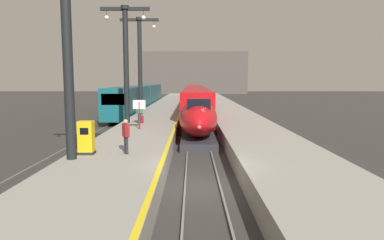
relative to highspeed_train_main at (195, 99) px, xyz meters
name	(u,v)px	position (x,y,z in m)	size (l,w,h in m)	color
ground_plane	(202,188)	(0.00, -35.14, -1.95)	(260.00, 260.00, 0.00)	#33302D
platform_left	(160,116)	(-4.05, -10.39, -1.42)	(4.80, 110.00, 1.05)	gray
platform_right	(231,116)	(4.05, -10.39, -1.42)	(4.80, 110.00, 1.05)	gray
platform_left_safety_stripe	(180,112)	(-1.77, -10.39, -0.89)	(0.20, 107.80, 0.01)	yellow
rail_main_left	(189,118)	(-0.75, -7.64, -1.89)	(0.08, 110.00, 0.12)	slate
rail_main_right	(201,118)	(0.75, -7.64, -1.89)	(0.08, 110.00, 0.12)	slate
rail_secondary_left	(123,118)	(-8.85, -7.64, -1.89)	(0.08, 110.00, 0.12)	slate
rail_secondary_right	(135,118)	(-7.35, -7.64, -1.89)	(0.08, 110.00, 0.12)	slate
highspeed_train_main	(195,99)	(0.00, 0.00, 0.00)	(2.92, 57.96, 3.60)	#B20F14
regional_train_adjacent	(140,97)	(-8.10, 2.04, 0.18)	(2.85, 36.60, 3.80)	#145660
station_column_near	(67,25)	(-5.85, -34.21, 5.02)	(4.00, 0.68, 9.74)	black
station_column_mid	(125,54)	(-5.90, -20.64, 4.82)	(4.00, 0.68, 9.55)	black
station_column_far	(139,57)	(-5.90, -12.91, 5.05)	(4.00, 0.68, 9.99)	black
passenger_near_edge	(139,111)	(-4.78, -21.20, 0.09)	(0.53, 0.36, 1.69)	#23232D
passenger_mid_platform	(125,134)	(-3.64, -33.12, 0.09)	(0.40, 0.47, 1.69)	#23232D
rolling_suitcase	(141,119)	(-4.68, -21.04, -0.59)	(0.40, 0.22, 0.98)	maroon
ticket_machine_yellow	(86,139)	(-5.55, -33.13, -0.16)	(0.76, 0.62, 1.60)	yellow
departure_info_board	(139,109)	(-4.27, -24.58, 0.61)	(0.90, 0.10, 2.12)	maroon
terminus_back_wall	(193,73)	(0.00, 66.86, 5.05)	(36.00, 2.00, 14.00)	#4C4742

